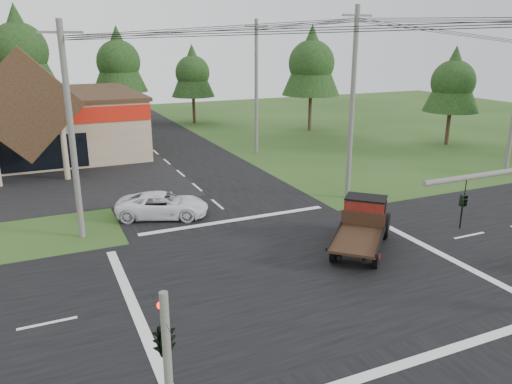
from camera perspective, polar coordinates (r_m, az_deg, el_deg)
ground at (r=21.83m, az=4.69°, el=-9.09°), size 120.00×120.00×0.00m
road_ns at (r=21.83m, az=4.69°, el=-9.06°), size 12.00×120.00×0.02m
road_ew at (r=21.83m, az=4.69°, el=-9.06°), size 120.00×12.00×0.02m
traffic_signal_corner at (r=11.69m, az=-10.53°, el=-14.60°), size 0.53×2.48×4.40m
utility_pole_nw at (r=25.48m, az=-20.37°, el=6.49°), size 2.00×0.30×10.50m
utility_pole_ne at (r=30.88m, az=10.94°, el=9.87°), size 2.00×0.30×11.50m
utility_pole_n at (r=43.04m, az=0.04°, el=11.93°), size 2.00×0.30×11.20m
tree_row_c at (r=58.09m, az=-25.49°, el=14.63°), size 7.28×7.28×13.13m
tree_row_d at (r=59.90m, az=-15.47°, el=14.37°), size 6.16×6.16×11.11m
tree_row_e at (r=59.84m, az=-7.27°, el=13.54°), size 5.04×5.04×9.09m
tree_side_ne at (r=54.63m, az=6.37°, el=14.65°), size 6.16×6.16×11.11m
tree_side_e_near at (r=50.12m, az=21.63°, el=11.84°), size 5.04×5.04×9.09m
antique_flatbed_truck at (r=23.89m, az=11.94°, el=-3.95°), size 5.50×5.58×2.37m
white_pickup at (r=28.42m, az=-10.63°, el=-1.47°), size 5.57×4.02×1.41m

